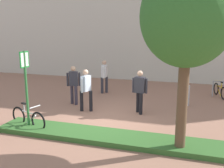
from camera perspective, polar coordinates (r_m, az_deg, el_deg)
ground_plane at (r=9.76m, az=-0.90°, el=-7.65°), size 60.00×60.00×0.00m
building_facade at (r=17.26m, az=7.88°, el=17.64°), size 28.00×1.20×10.00m
planter_strip at (r=8.04m, az=-1.74°, el=-11.50°), size 7.00×1.10×0.16m
tree_sidewalk at (r=6.80m, az=16.31°, el=14.03°), size 2.34×2.34×4.90m
parking_sign_post at (r=8.75m, az=-18.56°, el=0.99°), size 0.09×0.36×2.62m
bike_at_sign at (r=9.22m, az=-18.05°, el=-7.17°), size 1.62×0.60×0.86m
bollard_steel at (r=11.70m, az=16.41°, el=-2.49°), size 0.16×0.16×0.90m
person_suited_navy at (r=10.15m, az=6.15°, el=-1.16°), size 0.61×0.39×1.72m
person_suited_dark at (r=11.46m, az=-8.49°, el=0.31°), size 0.56×0.38×1.72m
person_shirt_blue at (r=10.41m, az=-5.79°, el=-0.81°), size 0.50×0.60×1.72m
person_casual_tan at (r=13.38m, az=-1.72°, el=2.13°), size 0.32×0.61×1.72m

